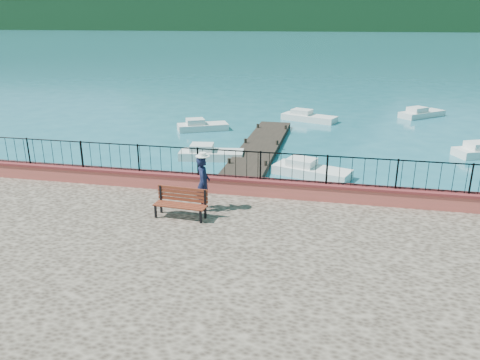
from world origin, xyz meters
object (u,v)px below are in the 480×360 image
at_px(boat_0, 211,151).
at_px(boat_3, 203,124).
at_px(boat_1, 312,168).
at_px(park_bench, 181,209).
at_px(person, 203,183).
at_px(boat_5, 422,112).
at_px(boat_4, 309,115).

height_order(boat_0, boat_3, same).
bearing_deg(boat_3, boat_0, -95.95).
relative_size(boat_1, boat_3, 1.10).
xyz_separation_m(park_bench, person, (0.49, 0.79, 0.59)).
bearing_deg(person, boat_3, 0.95).
height_order(boat_1, boat_5, same).
bearing_deg(boat_0, boat_3, 102.08).
bearing_deg(person, boat_1, -36.85).
relative_size(boat_1, boat_5, 0.97).
bearing_deg(person, boat_4, -21.12).
bearing_deg(boat_4, person, -75.33).
bearing_deg(boat_4, boat_5, 41.81).
bearing_deg(park_bench, boat_3, 108.28).
bearing_deg(person, boat_0, -1.57).
distance_m(person, boat_4, 20.33).
bearing_deg(boat_0, park_bench, -87.80).
relative_size(person, boat_1, 0.49).
bearing_deg(boat_3, boat_1, -72.81).
distance_m(boat_3, boat_5, 16.63).
bearing_deg(boat_5, park_bench, -155.18).
distance_m(person, boat_1, 8.36).
height_order(boat_0, boat_5, same).
height_order(boat_4, boat_5, same).
bearing_deg(person, boat_5, -38.93).
xyz_separation_m(park_bench, boat_1, (3.46, 8.43, -1.08)).
xyz_separation_m(person, boat_0, (-2.37, 9.43, -1.67)).
distance_m(park_bench, boat_4, 21.13).
bearing_deg(boat_0, boat_4, 60.01).
height_order(boat_0, boat_1, same).
bearing_deg(park_bench, boat_5, 70.45).
bearing_deg(park_bench, boat_1, 71.74).
distance_m(park_bench, person, 1.10).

